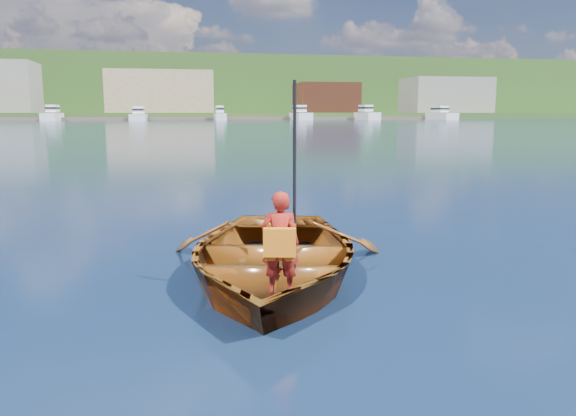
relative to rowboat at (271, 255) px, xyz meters
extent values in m
plane|color=#111D3F|center=(-0.84, -0.17, -0.30)|extent=(600.00, 600.00, 0.00)
imported|color=brown|center=(0.00, 0.00, 0.00)|extent=(3.96, 4.89, 0.89)
imported|color=#A62118|center=(-0.05, -0.91, 0.37)|extent=(0.46, 0.35, 1.13)
cube|color=orange|center=(-0.08, -1.03, 0.40)|extent=(0.35, 0.17, 0.30)
cube|color=orange|center=(-0.03, -0.79, 0.40)|extent=(0.35, 0.15, 0.30)
cube|color=orange|center=(-0.05, -0.91, 0.22)|extent=(0.34, 0.28, 0.05)
cylinder|color=black|center=(0.13, -0.80, 0.94)|extent=(0.04, 0.04, 2.28)
cube|color=#455A29|center=(-0.84, 189.83, 0.70)|extent=(400.00, 80.00, 2.00)
cube|color=#28481D|center=(-0.84, 239.83, 10.70)|extent=(400.00, 100.00, 22.00)
cube|color=brown|center=(-1.90, 147.83, 0.10)|extent=(160.01, 11.51, 0.80)
cube|color=#9B7B66|center=(-5.84, 164.83, 7.70)|extent=(30.00, 16.00, 12.00)
cube|color=brown|center=(44.16, 164.83, 6.20)|extent=(18.00, 16.00, 9.00)
cube|color=gray|center=(84.16, 164.83, 7.20)|extent=(26.00, 16.00, 11.00)
cube|color=white|center=(-31.66, 142.83, 0.56)|extent=(3.39, 12.10, 2.15)
cube|color=white|center=(-31.66, 144.04, 2.75)|extent=(2.37, 5.45, 1.80)
cube|color=black|center=(-31.66, 144.04, 2.85)|extent=(2.44, 5.69, 0.50)
cube|color=white|center=(-10.89, 142.83, 0.42)|extent=(3.85, 13.77, 1.78)
cube|color=white|center=(-10.89, 144.21, 2.39)|extent=(2.70, 6.20, 1.80)
cube|color=black|center=(-10.89, 144.21, 2.49)|extent=(2.78, 6.47, 0.50)
cube|color=white|center=(9.81, 142.83, 0.53)|extent=(2.67, 9.55, 2.06)
cube|color=white|center=(9.81, 143.79, 2.66)|extent=(1.87, 4.30, 1.80)
cube|color=black|center=(9.81, 143.79, 2.76)|extent=(1.93, 4.49, 0.50)
cube|color=white|center=(31.42, 142.83, 0.59)|extent=(3.76, 13.43, 2.23)
cube|color=white|center=(31.42, 144.17, 2.83)|extent=(2.63, 6.04, 1.80)
cube|color=black|center=(31.42, 144.17, 2.93)|extent=(2.71, 6.31, 0.50)
cube|color=white|center=(50.17, 142.83, 0.64)|extent=(3.54, 12.66, 2.34)
cube|color=white|center=(50.17, 144.10, 2.95)|extent=(2.48, 5.70, 1.80)
cube|color=black|center=(50.17, 144.10, 3.05)|extent=(2.55, 5.95, 0.50)
cube|color=white|center=(72.24, 142.83, 0.55)|extent=(3.77, 13.46, 2.12)
cube|color=white|center=(72.24, 144.18, 2.72)|extent=(2.64, 6.06, 1.80)
cube|color=black|center=(72.24, 144.18, 2.82)|extent=(2.71, 6.33, 0.50)
cylinder|color=#382314|center=(-30.99, 194.97, 4.08)|extent=(0.80, 0.80, 2.69)
sphere|color=#1A5416|center=(-30.99, 194.97, 7.66)|extent=(5.02, 5.02, 5.02)
cylinder|color=#382314|center=(104.40, 218.96, 9.47)|extent=(0.80, 0.80, 3.88)
sphere|color=#1A5416|center=(104.40, 218.96, 14.64)|extent=(7.24, 7.24, 7.24)
cylinder|color=#382314|center=(45.53, 246.12, 14.89)|extent=(0.80, 0.80, 3.86)
sphere|color=#1A5416|center=(45.53, 246.12, 20.04)|extent=(7.21, 7.21, 7.21)
cylinder|color=#382314|center=(142.46, 199.05, 5.35)|extent=(0.80, 0.80, 3.60)
sphere|color=#1A5416|center=(142.46, 199.05, 10.15)|extent=(6.72, 6.72, 6.72)
cylinder|color=#382314|center=(-54.56, 195.80, 4.67)|extent=(0.80, 0.80, 3.55)
sphere|color=#1A5416|center=(-54.56, 195.80, 9.40)|extent=(6.62, 6.62, 6.62)
cylinder|color=#382314|center=(27.13, 238.88, 13.01)|extent=(0.80, 0.80, 3.00)
sphere|color=#1A5416|center=(27.13, 238.88, 17.01)|extent=(5.60, 5.60, 5.60)
cylinder|color=#382314|center=(63.18, 275.47, 20.92)|extent=(0.80, 0.80, 4.17)
sphere|color=#1A5416|center=(63.18, 275.47, 26.48)|extent=(7.79, 7.79, 7.79)
cylinder|color=#382314|center=(-52.16, 254.75, 16.73)|extent=(0.80, 0.80, 4.09)
sphere|color=#1A5416|center=(-52.16, 254.75, 22.18)|extent=(7.63, 7.63, 7.63)
cylinder|color=#382314|center=(130.78, 212.91, 8.37)|extent=(0.80, 0.80, 4.10)
sphere|color=#1A5416|center=(130.78, 212.91, 13.85)|extent=(7.66, 7.66, 7.66)
cylinder|color=#382314|center=(106.38, 244.80, 14.31)|extent=(0.80, 0.80, 3.22)
sphere|color=#1A5416|center=(106.38, 244.80, 18.60)|extent=(6.01, 6.01, 6.01)
cylinder|color=#382314|center=(112.26, 241.82, 13.79)|extent=(0.80, 0.80, 3.39)
sphere|color=#1A5416|center=(112.26, 241.82, 18.31)|extent=(6.33, 6.33, 6.33)
cylinder|color=#382314|center=(142.45, 251.20, 15.30)|extent=(0.80, 0.80, 2.65)
sphere|color=#1A5416|center=(142.45, 251.20, 18.83)|extent=(4.94, 4.94, 4.94)
cylinder|color=#382314|center=(57.88, 271.37, 19.82)|extent=(0.80, 0.80, 3.62)
sphere|color=#1A5416|center=(57.88, 271.37, 24.65)|extent=(6.76, 6.76, 6.76)
cylinder|color=#382314|center=(91.63, 228.88, 11.17)|extent=(0.80, 0.80, 3.32)
sphere|color=#1A5416|center=(91.63, 228.88, 15.59)|extent=(6.19, 6.19, 6.19)
camera|label=1|loc=(-1.08, -6.66, 1.74)|focal=35.00mm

